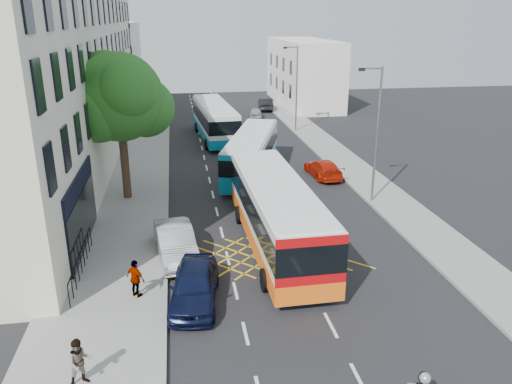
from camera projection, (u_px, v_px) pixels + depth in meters
name	position (u px, v px, depth m)	size (l,w,h in m)	color
ground	(331.00, 325.00, 18.49)	(120.00, 120.00, 0.00)	black
pavement_left	(128.00, 198.00, 31.14)	(5.00, 70.00, 0.15)	gray
pavement_right	(372.00, 185.00, 33.54)	(3.00, 70.00, 0.15)	gray
terrace_main	(55.00, 74.00, 36.92)	(8.30, 45.00, 13.50)	beige
terrace_far	(106.00, 62.00, 65.89)	(8.00, 20.00, 10.00)	silver
building_right	(303.00, 72.00, 63.46)	(6.00, 18.00, 8.00)	silver
street_tree	(119.00, 98.00, 29.03)	(6.30, 5.70, 8.80)	#382619
lamp_near	(376.00, 129.00, 29.04)	(1.45, 0.15, 8.00)	slate
lamp_far	(296.00, 84.00, 47.65)	(1.45, 0.15, 8.00)	slate
railings	(81.00, 261.00, 21.72)	(0.08, 5.60, 1.14)	black
bus_near	(277.00, 213.00, 24.18)	(3.20, 12.11, 3.39)	silver
bus_mid	(252.00, 153.00, 35.36)	(5.61, 11.03, 3.03)	silver
bus_far	(215.00, 120.00, 45.92)	(3.53, 11.85, 3.29)	silver
parked_car_blue	(194.00, 285.00, 19.74)	(1.80, 4.48, 1.53)	black
parked_car_silver	(176.00, 242.00, 23.41)	(1.64, 4.71, 1.55)	#93949A
red_hatchback	(323.00, 168.00, 35.28)	(1.73, 4.26, 1.24)	red
distant_car_grey	(214.00, 108.00, 57.97)	(2.32, 5.04, 1.40)	#3A3E41
distant_car_silver	(255.00, 113.00, 55.52)	(1.43, 3.56, 1.21)	#9B9DA2
distant_car_dark	(266.00, 104.00, 60.30)	(1.53, 4.38, 1.44)	black
pedestrian_near	(80.00, 362.00, 15.07)	(0.77, 0.60, 1.58)	gray
pedestrian_far	(136.00, 279.00, 19.84)	(0.94, 0.39, 1.60)	gray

